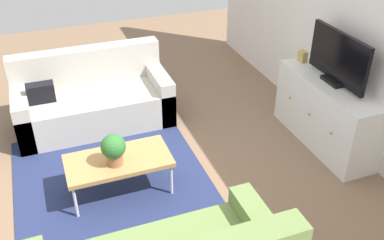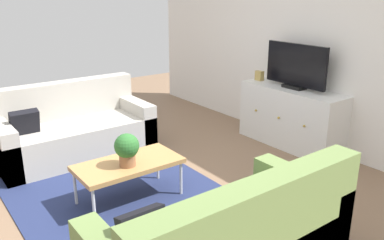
{
  "view_description": "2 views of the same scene",
  "coord_description": "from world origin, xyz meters",
  "views": [
    {
      "loc": [
        3.34,
        -0.6,
        2.89
      ],
      "look_at": [
        0.0,
        0.65,
        0.67
      ],
      "focal_mm": 40.95,
      "sensor_mm": 36.0,
      "label": 1
    },
    {
      "loc": [
        3.13,
        -1.67,
        1.95
      ],
      "look_at": [
        0.0,
        0.65,
        0.67
      ],
      "focal_mm": 37.45,
      "sensor_mm": 36.0,
      "label": 2
    }
  ],
  "objects": [
    {
      "name": "ground_plane",
      "position": [
        0.0,
        0.0,
        0.0
      ],
      "size": [
        10.0,
        10.0,
        0.0
      ],
      "primitive_type": "plane",
      "color": "#84664C"
    },
    {
      "name": "wall_back",
      "position": [
        0.0,
        2.55,
        1.35
      ],
      "size": [
        6.4,
        0.12,
        2.7
      ],
      "primitive_type": "cube",
      "color": "white",
      "rests_on": "ground_plane"
    },
    {
      "name": "couch_left_side",
      "position": [
        -1.44,
        -0.1,
        0.29
      ],
      "size": [
        0.84,
        1.8,
        0.87
      ],
      "color": "#B2ADA3",
      "rests_on": "ground_plane"
    },
    {
      "name": "area_rug",
      "position": [
        0.0,
        -0.15,
        0.01
      ],
      "size": [
        2.5,
        1.9,
        0.01
      ],
      "primitive_type": "cube",
      "color": "navy",
      "rests_on": "ground_plane"
    },
    {
      "name": "potted_plant",
      "position": [
        0.06,
        -0.13,
        0.57
      ],
      "size": [
        0.23,
        0.23,
        0.31
      ],
      "color": "#936042",
      "rests_on": "coffee_table"
    },
    {
      "name": "mantel_clock",
      "position": [
        -0.63,
        2.27,
        0.83
      ],
      "size": [
        0.11,
        0.07,
        0.13
      ],
      "primitive_type": "cube",
      "color": "tan",
      "rests_on": "tv_console"
    },
    {
      "name": "coffee_table",
      "position": [
        -0.01,
        -0.09,
        0.37
      ],
      "size": [
        0.51,
        0.99,
        0.4
      ],
      "color": "#B7844C",
      "rests_on": "ground_plane"
    },
    {
      "name": "tv_console",
      "position": [
        -0.05,
        2.27,
        0.38
      ],
      "size": [
        1.41,
        0.47,
        0.76
      ],
      "color": "white",
      "rests_on": "ground_plane"
    },
    {
      "name": "flat_screen_tv",
      "position": [
        -0.05,
        2.29,
        1.04
      ],
      "size": [
        0.89,
        0.16,
        0.56
      ],
      "color": "black",
      "rests_on": "tv_console"
    }
  ]
}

